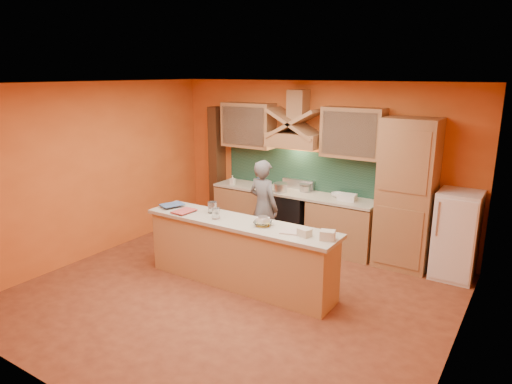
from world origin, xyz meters
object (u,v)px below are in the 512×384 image
Objects in this scene: stove at (292,217)px; fridge at (456,235)px; kitchen_scale at (263,221)px; person at (263,207)px; mixing_bowl at (263,223)px.

stove is 2.71m from fridge.
kitchen_scale is at bearing -73.22° from stove.
person is 1.37m from kitchen_scale.
fridge is 9.69× the size of kitchen_scale.
kitchen_scale is (-2.13, -1.87, 0.35)m from fridge.
mixing_bowl is (0.71, -1.16, 0.19)m from person.
fridge is at bearing 41.47° from mixing_bowl.
mixing_bowl reaches higher than stove.
kitchen_scale is at bearing -138.73° from fridge.
mixing_bowl is (0.01, -0.01, -0.03)m from kitchen_scale.
person is (-2.84, -0.72, 0.14)m from fridge.
person reaches higher than mixing_bowl.
mixing_bowl is at bearing -46.25° from kitchen_scale.
person is at bearing -165.75° from fridge.
fridge is at bearing 0.00° from stove.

